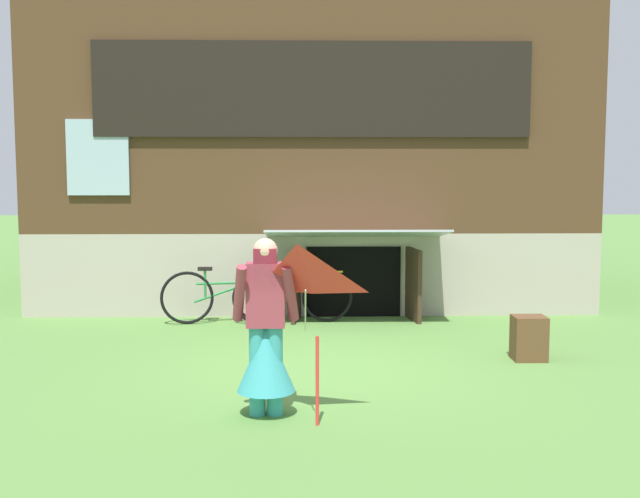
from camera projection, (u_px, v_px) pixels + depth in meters
The scene contains 7 objects.
ground_plane at pixel (317, 366), 8.73m from camera, with size 60.00×60.00×0.00m, color #56843D.
log_house at pixel (311, 152), 13.74m from camera, with size 8.65×5.71×4.99m.
person at pixel (266, 342), 6.92m from camera, with size 0.61×0.52×1.59m.
kite at pixel (298, 285), 6.42m from camera, with size 0.83×0.78×1.51m.
bicycle_yellow at pixel (293, 296), 11.19m from camera, with size 1.73×0.21×0.79m.
bicycle_green at pixel (223, 296), 11.19m from camera, with size 1.77×0.33×0.81m.
wooden_crate at pixel (529, 338), 9.00m from camera, with size 0.37×0.32×0.51m, color brown.
Camera 1 is at (-0.16, -8.55, 2.18)m, focal length 43.94 mm.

